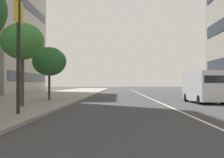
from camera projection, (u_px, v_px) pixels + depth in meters
sidewalk_right_plaza at (35, 98)px, 31.69m from camera, size 160.00×10.50×0.15m
lane_centre_stripe at (147, 97)px, 36.43m from camera, size 110.00×0.16×0.01m
delivery_van_ahead at (203, 86)px, 24.92m from camera, size 5.80×2.23×2.58m
street_tree_near_plaza_corner at (23, 42)px, 19.22m from camera, size 2.74×2.74×5.30m
street_tree_far_plaza at (49, 62)px, 27.11m from camera, size 3.03×3.03×4.74m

